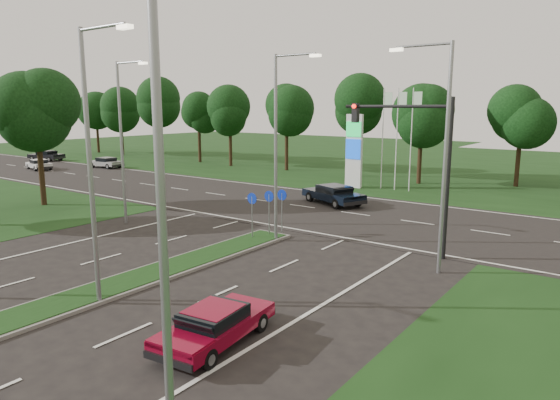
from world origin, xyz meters
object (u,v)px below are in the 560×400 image
Objects in this scene: navy_sedan at (333,194)px; red_sedan at (215,324)px; far_car_c at (46,155)px; far_car_a at (106,162)px; far_car_b at (39,164)px.

red_sedan is at bearing -135.75° from navy_sedan.
navy_sedan is at bearing -107.83° from far_car_c.
red_sedan is 44.44m from far_car_a.
far_car_c reaches higher than far_car_a.
red_sedan is at bearing -125.08° from far_car_a.
far_car_b is at bearing 116.26° from navy_sedan.
far_car_a is 0.88× the size of far_car_c.
far_car_b is 9.45m from far_car_c.
navy_sedan is 1.26× the size of far_car_a.
red_sedan is at bearing -100.68° from far_car_b.
far_car_b is at bearing -136.83° from far_car_c.
navy_sedan is 42.77m from far_car_c.
navy_sedan reaches higher than far_car_c.
far_car_a is (-30.42, 3.06, -0.09)m from navy_sedan.
navy_sedan is (-7.75, 19.71, 0.13)m from red_sedan.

